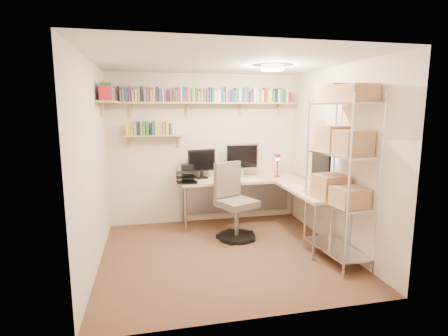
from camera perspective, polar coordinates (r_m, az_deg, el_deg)
The scene contains 6 objects.
ground at distance 4.84m, azimuth 0.01°, elevation -13.83°, with size 3.20×3.20×0.00m, color #49271F.
room_shell at distance 4.46m, azimuth 0.07°, elevation 4.78°, with size 3.24×3.04×2.52m.
wall_shelves at distance 5.66m, azimuth -7.03°, elevation 10.55°, with size 3.12×1.09×0.80m.
corner_desk at distance 5.61m, azimuth 4.24°, elevation -2.26°, with size 2.20×1.99×1.35m.
office_chair at distance 5.26m, azimuth 1.64°, elevation -6.35°, with size 0.66×0.67×1.13m.
wire_rack at distance 4.50m, azimuth 18.61°, elevation 2.66°, with size 0.52×0.94×2.23m.
Camera 1 is at (-0.95, -4.33, 1.92)m, focal length 28.00 mm.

